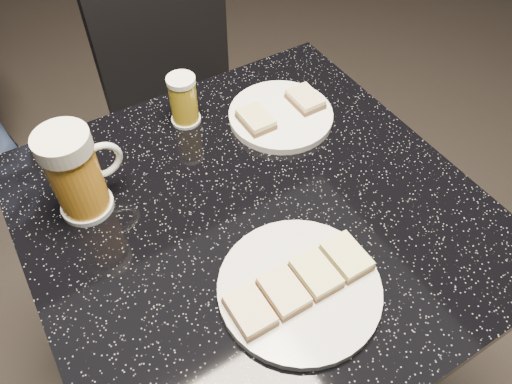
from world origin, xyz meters
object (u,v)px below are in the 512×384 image
beer_tumbler (183,100)px  chair (191,112)px  table (256,287)px  plate_large (299,288)px  beer_mug (76,173)px  plate_small (281,116)px

beer_tumbler → chair: bearing=66.3°
table → beer_tumbler: 0.39m
plate_large → chair: bearing=77.8°
beer_mug → beer_tumbler: size_ratio=1.61×
plate_small → beer_tumbler: size_ratio=2.01×
table → beer_tumbler: beer_tumbler is taller
beer_mug → plate_small: bearing=2.6°
plate_large → beer_mug: beer_mug is taller
plate_large → plate_small: 0.37m
plate_large → plate_small: (0.18, 0.32, 0.00)m
plate_large → chair: size_ratio=0.27×
plate_large → beer_mug: (-0.20, 0.31, 0.07)m
chair → plate_small: bearing=-86.0°
plate_small → beer_tumbler: beer_tumbler is taller
plate_large → table: bearing=81.9°
plate_small → chair: bearing=94.0°
plate_large → beer_tumbler: (0.02, 0.41, 0.04)m
table → beer_tumbler: (0.00, 0.26, 0.29)m
plate_small → table: (-0.16, -0.17, -0.25)m
beer_tumbler → chair: 0.44m
plate_large → plate_small: size_ratio=1.18×
beer_mug → beer_tumbler: 0.25m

